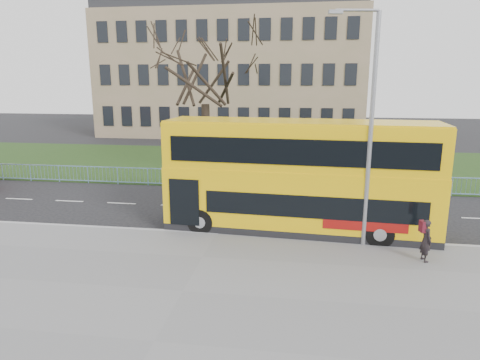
# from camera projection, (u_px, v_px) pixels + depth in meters

# --- Properties ---
(ground) EXTENTS (120.00, 120.00, 0.00)m
(ground) POSITION_uv_depth(u_px,v_px,m) (223.00, 224.00, 19.68)
(ground) COLOR black
(ground) RESTS_ON ground
(pavement) EXTENTS (80.00, 10.50, 0.12)m
(pavement) POSITION_uv_depth(u_px,v_px,m) (183.00, 293.00, 13.16)
(pavement) COLOR slate
(pavement) RESTS_ON ground
(kerb) EXTENTS (80.00, 0.20, 0.14)m
(kerb) POSITION_uv_depth(u_px,v_px,m) (216.00, 234.00, 18.17)
(kerb) COLOR #97979A
(kerb) RESTS_ON ground
(grass_verge) EXTENTS (80.00, 15.40, 0.08)m
(grass_verge) POSITION_uv_depth(u_px,v_px,m) (256.00, 164.00, 33.45)
(grass_verge) COLOR #1B3714
(grass_verge) RESTS_ON ground
(guard_railing) EXTENTS (40.00, 0.12, 1.10)m
(guard_railing) POSITION_uv_depth(u_px,v_px,m) (243.00, 180.00, 25.91)
(guard_railing) COLOR #729ECC
(guard_railing) RESTS_ON ground
(bare_tree) EXTENTS (7.99, 7.99, 11.42)m
(bare_tree) POSITION_uv_depth(u_px,v_px,m) (205.00, 90.00, 28.41)
(bare_tree) COLOR black
(bare_tree) RESTS_ON grass_verge
(civic_building) EXTENTS (30.00, 15.00, 14.00)m
(civic_building) POSITION_uv_depth(u_px,v_px,m) (234.00, 75.00, 52.50)
(civic_building) COLOR #877756
(civic_building) RESTS_ON ground
(yellow_bus) EXTENTS (11.47, 3.40, 4.75)m
(yellow_bus) POSITION_uv_depth(u_px,v_px,m) (299.00, 174.00, 18.12)
(yellow_bus) COLOR yellow
(yellow_bus) RESTS_ON ground
(pedestrian) EXTENTS (0.49, 0.63, 1.54)m
(pedestrian) POSITION_uv_depth(u_px,v_px,m) (426.00, 240.00, 15.18)
(pedestrian) COLOR black
(pedestrian) RESTS_ON pavement
(street_lamp) EXTENTS (1.85, 0.46, 8.75)m
(street_lamp) POSITION_uv_depth(u_px,v_px,m) (368.00, 123.00, 15.79)
(street_lamp) COLOR gray
(street_lamp) RESTS_ON pavement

